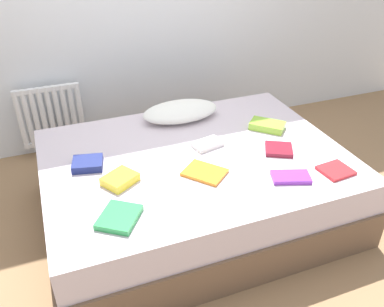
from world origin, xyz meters
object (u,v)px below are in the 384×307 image
at_px(bed, 195,185).
at_px(pillow, 180,111).
at_px(textbook_yellow, 120,179).
at_px(textbook_lime, 267,126).
at_px(textbook_orange, 205,172).
at_px(textbook_green, 119,217).
at_px(textbook_purple, 291,177).
at_px(textbook_navy, 88,164).
at_px(textbook_red, 336,170).
at_px(textbook_maroon, 279,149).
at_px(radiator, 51,116).
at_px(textbook_white, 208,144).

xyz_separation_m(bed, pillow, (0.09, 0.52, 0.32)).
xyz_separation_m(bed, textbook_yellow, (-0.53, -0.14, 0.28)).
bearing_deg(textbook_lime, pillow, -170.43).
distance_m(textbook_orange, textbook_green, 0.62).
xyz_separation_m(textbook_purple, textbook_navy, (-1.12, 0.57, 0.01)).
height_order(textbook_red, textbook_purple, textbook_purple).
bearing_deg(bed, textbook_navy, 171.21).
relative_size(pillow, textbook_yellow, 3.12).
height_order(textbook_maroon, textbook_navy, textbook_navy).
distance_m(bed, textbook_red, 0.93).
xyz_separation_m(radiator, textbook_white, (0.96, -1.13, 0.14)).
bearing_deg(bed, textbook_yellow, -165.52).
height_order(bed, radiator, radiator).
xyz_separation_m(textbook_white, textbook_navy, (-0.80, 0.03, 0.01)).
distance_m(textbook_orange, textbook_maroon, 0.57).
bearing_deg(textbook_orange, textbook_lime, 79.77).
bearing_deg(textbook_navy, pillow, 41.44).
xyz_separation_m(radiator, textbook_lime, (1.47, -1.05, 0.15)).
distance_m(bed, pillow, 0.62).
xyz_separation_m(bed, textbook_purple, (0.44, -0.47, 0.27)).
bearing_deg(textbook_maroon, textbook_yellow, -153.37).
relative_size(pillow, textbook_green, 2.63).
bearing_deg(textbook_red, textbook_green, 172.75).
bearing_deg(textbook_maroon, textbook_red, -31.56).
bearing_deg(textbook_purple, textbook_lime, 92.01).
height_order(bed, textbook_yellow, textbook_yellow).
distance_m(bed, textbook_yellow, 0.61).
xyz_separation_m(textbook_red, textbook_navy, (-1.42, 0.60, 0.01)).
height_order(textbook_maroon, textbook_white, textbook_white).
height_order(textbook_maroon, textbook_green, textbook_green).
bearing_deg(textbook_orange, textbook_navy, -157.19).
bearing_deg(textbook_red, textbook_purple, 168.17).
bearing_deg(textbook_white, textbook_maroon, -42.12).
xyz_separation_m(textbook_red, textbook_lime, (-0.11, 0.65, 0.02)).
bearing_deg(textbook_yellow, radiator, 71.25).
distance_m(bed, textbook_white, 0.30).
relative_size(bed, textbook_red, 10.74).
bearing_deg(pillow, textbook_red, -57.40).
height_order(textbook_red, textbook_green, textbook_green).
bearing_deg(textbook_navy, textbook_purple, -14.20).
bearing_deg(textbook_maroon, textbook_purple, -80.66).
relative_size(radiator, textbook_maroon, 3.00).
height_order(textbook_purple, textbook_navy, textbook_navy).
distance_m(bed, textbook_green, 0.81).
distance_m(pillow, textbook_orange, 0.77).
xyz_separation_m(textbook_orange, textbook_green, (-0.58, -0.23, 0.01)).
height_order(textbook_maroon, textbook_lime, textbook_lime).
xyz_separation_m(bed, textbook_green, (-0.60, -0.46, 0.27)).
relative_size(textbook_yellow, textbook_white, 0.94).
bearing_deg(radiator, textbook_maroon, -44.49).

